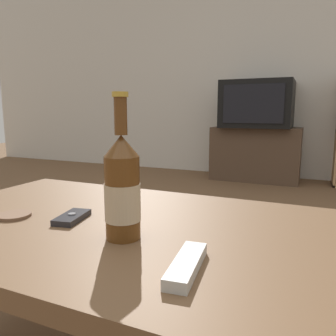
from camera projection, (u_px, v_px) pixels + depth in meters
The scene contains 8 objects.
back_wall at pixel (279, 52), 3.35m from camera, with size 8.00×0.05×2.60m.
coffee_table at pixel (134, 249), 0.78m from camera, with size 1.18×0.66×0.43m.
tv_stand at pixel (255, 154), 3.33m from camera, with size 0.86×0.41×0.54m.
television at pixel (258, 104), 3.25m from camera, with size 0.67×0.58×0.45m.
beer_bottle at pixel (122, 189), 0.67m from camera, with size 0.07×0.07×0.30m.
cell_phone at pixel (72, 217), 0.80m from camera, with size 0.07×0.11×0.02m.
remote_control at pixel (187, 265), 0.54m from camera, with size 0.06×0.16×0.02m.
coaster at pixel (14, 215), 0.83m from camera, with size 0.08×0.08×0.01m.
Camera 1 is at (0.37, -0.64, 0.69)m, focal length 35.00 mm.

